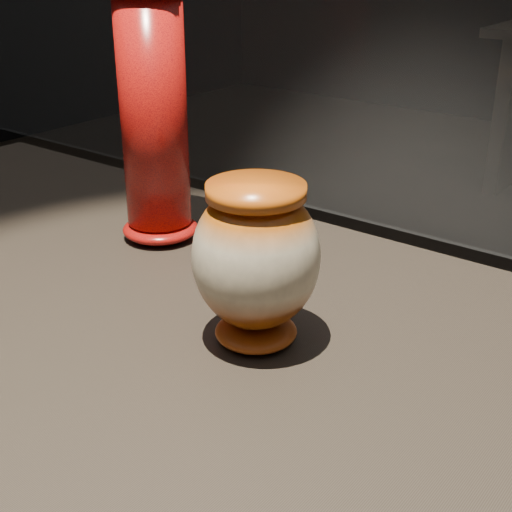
{
  "coord_description": "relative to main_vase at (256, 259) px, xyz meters",
  "views": [
    {
      "loc": [
        0.44,
        -0.56,
        1.34
      ],
      "look_at": [
        -0.01,
        0.02,
        1.01
      ],
      "focal_mm": 50.0,
      "sensor_mm": 36.0,
      "label": 1
    }
  ],
  "objects": [
    {
      "name": "tall_vase",
      "position": [
        -0.32,
        0.16,
        0.08
      ],
      "size": [
        0.14,
        0.14,
        0.38
      ],
      "rotation": [
        0.0,
        0.0,
        0.17
      ],
      "color": "red",
      "rests_on": "display_plinth"
    },
    {
      "name": "main_vase",
      "position": [
        0.0,
        0.0,
        0.0
      ],
      "size": [
        0.15,
        0.15,
        0.2
      ],
      "rotation": [
        0.0,
        0.0,
        -0.03
      ],
      "color": "#77320A",
      "rests_on": "display_plinth"
    }
  ]
}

